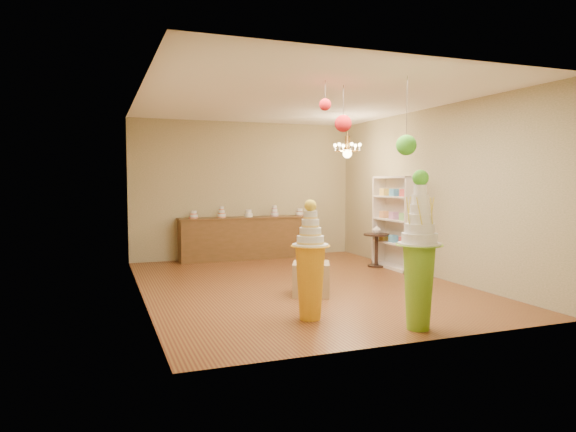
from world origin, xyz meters
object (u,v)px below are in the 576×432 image
object	(u,v)px
pedestal_green	(419,266)
round_table	(376,245)
sideboard	(249,237)
pedestal_orange	(310,272)

from	to	relation	value
pedestal_green	round_table	size ratio (longest dim) A/B	2.79
sideboard	round_table	distance (m)	2.82
pedestal_green	sideboard	distance (m)	5.84
pedestal_orange	round_table	world-z (taller)	pedestal_orange
pedestal_green	round_table	xyz separation A→B (m)	(1.75, 3.94, -0.31)
pedestal_green	round_table	distance (m)	4.33
pedestal_orange	sideboard	xyz separation A→B (m)	(0.65, 4.98, -0.12)
sideboard	round_table	world-z (taller)	sideboard
round_table	sideboard	bearing A→B (deg)	138.22
sideboard	round_table	size ratio (longest dim) A/B	4.61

